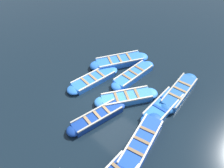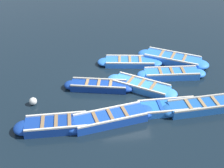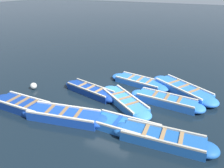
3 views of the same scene
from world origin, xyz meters
TOP-DOWN VIEW (x-y plane):
  - ground_plane at (0.00, 0.00)m, footprint 120.00×120.00m
  - boat_alongside at (0.54, 2.12)m, footprint 3.68×1.32m
  - boat_stern_in at (-1.35, -0.16)m, footprint 3.53×1.34m
  - boat_mid_row at (0.72, -0.37)m, footprint 3.52×2.70m
  - boat_inner_gap at (3.10, -2.30)m, footprint 3.90×1.18m
  - boat_broadside at (2.97, 2.13)m, footprint 4.00×2.82m
  - boat_centre at (-1.04, -2.72)m, footprint 4.04×1.67m
  - boat_outer_left at (1.60, -2.21)m, footprint 3.63×1.05m
  - boat_tucked at (2.49, 0.57)m, footprint 3.64×0.97m
  - boat_outer_right at (-3.29, -2.91)m, footprint 3.51×1.04m
  - buoy_orange_near at (-4.43, -1.10)m, footprint 0.36×0.36m

SIDE VIEW (x-z plane):
  - ground_plane at x=0.00m, z-range 0.00..0.00m
  - boat_alongside at x=0.54m, z-range -0.03..0.33m
  - boat_outer_left at x=1.60m, z-range -0.03..0.34m
  - boat_mid_row at x=0.72m, z-range -0.03..0.37m
  - boat_stern_in at x=-1.35m, z-range -0.03..0.37m
  - buoy_orange_near at x=-4.43m, z-range 0.00..0.36m
  - boat_tucked at x=2.49m, z-range -0.03..0.39m
  - boat_inner_gap at x=3.10m, z-range -0.03..0.41m
  - boat_outer_right at x=-3.29m, z-range -0.03..0.42m
  - boat_broadside at x=2.97m, z-range -0.03..0.42m
  - boat_centre at x=-1.04m, z-range -0.03..0.43m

